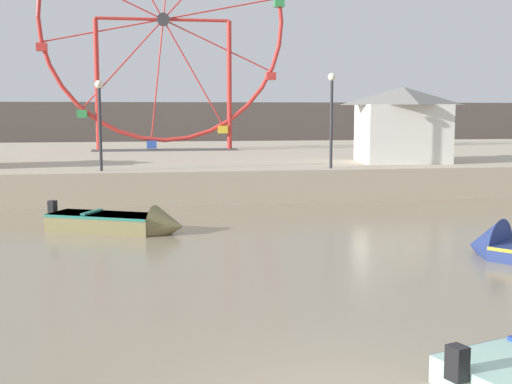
# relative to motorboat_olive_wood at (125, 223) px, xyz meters

# --- Properties ---
(quay_promenade) EXTENTS (110.00, 25.43, 1.30)m
(quay_promenade) POSITION_rel_motorboat_olive_wood_xyz_m (2.95, 17.85, 0.36)
(quay_promenade) COLOR #B7A88E
(quay_promenade) RESTS_ON ground_plane
(distant_town_skyline) EXTENTS (140.00, 3.00, 4.40)m
(distant_town_skyline) POSITION_rel_motorboat_olive_wood_xyz_m (2.95, 45.86, 1.92)
(distant_town_skyline) COLOR #564C47
(distant_town_skyline) RESTS_ON ground_plane
(motorboat_olive_wood) EXTENTS (4.31, 2.91, 1.18)m
(motorboat_olive_wood) POSITION_rel_motorboat_olive_wood_xyz_m (0.00, 0.00, 0.00)
(motorboat_olive_wood) COLOR olive
(motorboat_olive_wood) RESTS_ON ground_plane
(ferris_wheel_red_frame) EXTENTS (13.90, 1.20, 14.33)m
(ferris_wheel_red_frame) POSITION_rel_motorboat_olive_wood_xyz_m (1.72, 19.00, 8.21)
(ferris_wheel_red_frame) COLOR red
(ferris_wheel_red_frame) RESTS_ON quay_promenade
(carnival_booth_white_ticket) EXTENTS (4.29, 3.52, 3.34)m
(carnival_booth_white_ticket) POSITION_rel_motorboat_olive_wood_xyz_m (11.93, 8.51, 2.75)
(carnival_booth_white_ticket) COLOR silver
(carnival_booth_white_ticket) RESTS_ON quay_promenade
(promenade_lamp_near) EXTENTS (0.32, 0.32, 3.76)m
(promenade_lamp_near) POSITION_rel_motorboat_olive_wood_xyz_m (7.92, 5.88, 3.48)
(promenade_lamp_near) COLOR #2D2D33
(promenade_lamp_near) RESTS_ON quay_promenade
(promenade_lamp_far) EXTENTS (0.32, 0.32, 3.43)m
(promenade_lamp_far) POSITION_rel_motorboat_olive_wood_xyz_m (-1.06, 6.15, 3.29)
(promenade_lamp_far) COLOR #2D2D33
(promenade_lamp_far) RESTS_ON quay_promenade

